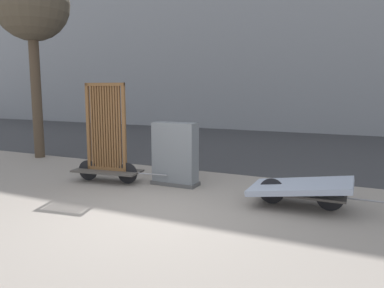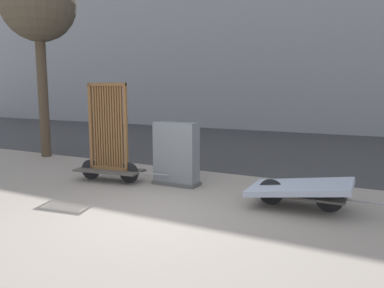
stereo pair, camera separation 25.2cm
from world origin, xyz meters
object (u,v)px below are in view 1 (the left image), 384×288
Objects in this scene: bike_cart_with_bedframe at (107,147)px; street_tree at (31,5)px; bike_cart_with_mattress at (300,188)px; utility_cabinet at (175,156)px.

street_tree is at bearing 149.40° from bike_cart_with_bedframe.
bike_cart_with_mattress is 2.83m from utility_cabinet.
bike_cart_with_bedframe is at bearing -22.65° from street_tree.
bike_cart_with_mattress is at bearing -7.96° from bike_cart_with_bedframe.
bike_cart_with_mattress is 9.44m from street_tree.
utility_cabinet is 6.87m from street_tree.
bike_cart_with_mattress is 1.71× the size of utility_cabinet.
bike_cart_with_bedframe is 1.65× the size of utility_cabinet.
street_tree is at bearing 167.32° from bike_cart_with_mattress.
bike_cart_with_mattress is (4.31, -0.00, -0.46)m from bike_cart_with_bedframe.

